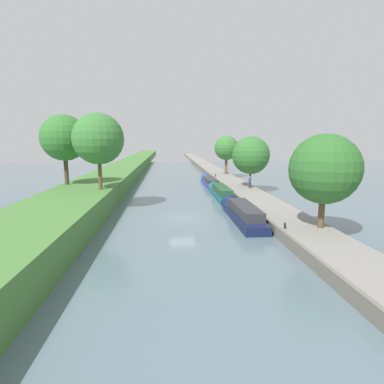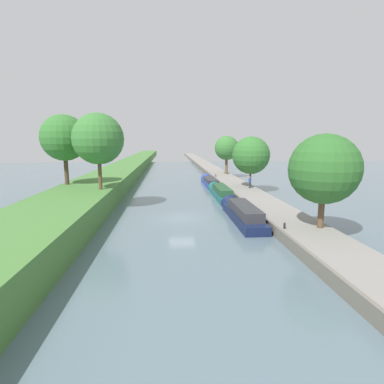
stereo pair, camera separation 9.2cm
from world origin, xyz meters
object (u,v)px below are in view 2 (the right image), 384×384
Objects in this scene: person_walking at (250,182)px; mooring_bollard_far at (216,175)px; narrowboat_blue at (210,181)px; mooring_bollard_near at (284,226)px; narrowboat_navy at (241,212)px; narrowboat_teal at (220,192)px.

person_walking is 3.69× the size of mooring_bollard_far.
narrowboat_blue is at bearing -112.70° from mooring_bollard_far.
mooring_bollard_far is at bearing 90.00° from mooring_bollard_near.
narrowboat_navy reaches higher than narrowboat_teal.
mooring_bollard_far is at bearing 100.42° from person_walking.
narrowboat_blue is at bearing 93.30° from mooring_bollard_near.
person_walking reaches higher than mooring_bollard_far.
person_walking is at bearing 82.53° from mooring_bollard_near.
mooring_bollard_far is (-2.63, 14.28, -0.65)m from person_walking.
narrowboat_teal reaches higher than mooring_bollard_near.
narrowboat_navy is 14.45m from person_walking.
mooring_bollard_far is (0.00, 34.30, 0.00)m from mooring_bollard_near.
narrowboat_navy is at bearing -90.24° from narrowboat_blue.
narrowboat_teal is 25.64× the size of mooring_bollard_near.
narrowboat_navy is 6.85× the size of person_walking.
mooring_bollard_near is at bearing -90.00° from mooring_bollard_far.
mooring_bollard_far is (1.82, 15.86, 0.45)m from narrowboat_teal.
person_walking is 3.69× the size of mooring_bollard_near.
narrowboat_navy is 1.04× the size of narrowboat_blue.
mooring_bollard_far is at bearing 86.25° from narrowboat_navy.
narrowboat_navy reaches higher than mooring_bollard_far.
person_walking is 14.53m from mooring_bollard_far.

